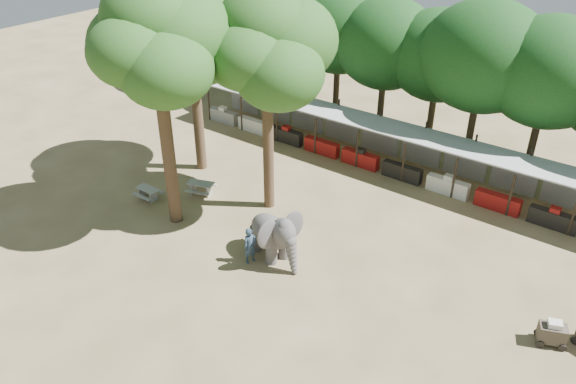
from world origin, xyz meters
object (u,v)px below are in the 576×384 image
Objects in this scene: yard_tree_center at (156,42)px; handler at (250,246)px; yard_tree_back at (267,47)px; yard_tree_left at (191,30)px; picnic_table_near at (148,192)px; picnic_table_far at (201,187)px; elephant at (274,235)px; cart_front at (552,333)px.

yard_tree_center is 9.99m from handler.
yard_tree_center is 1.06× the size of yard_tree_back.
yard_tree_left is 8.24× the size of picnic_table_near.
picnic_table_far is (1.98, 2.09, 0.04)m from picnic_table_near.
yard_tree_left reaches higher than elephant.
elephant is (6.19, 0.35, -7.94)m from yard_tree_center.
handler reaches higher than picnic_table_near.
yard_tree_left is 6.13× the size of picnic_table_far.
yard_tree_center is at bearing -126.86° from yard_tree_back.
yard_tree_left is 22.57m from cart_front.
yard_tree_back is 17.14m from cart_front.
picnic_table_far is (2.36, -2.53, -7.73)m from yard_tree_left.
yard_tree_back is at bearing 32.30° from picnic_table_near.
yard_tree_center is at bearing -159.19° from elephant.
handler is (2.51, -4.60, -7.65)m from yard_tree_back.
yard_tree_back reaches higher than elephant.
handler is at bearing -7.38° from picnic_table_near.
yard_tree_back is 10.51m from picnic_table_near.
yard_tree_left reaches higher than cart_front.
picnic_table_near is 1.02× the size of cart_front.
elephant is 12.05m from cart_front.
elephant is (9.19, -4.65, -6.93)m from yard_tree_left.
picnic_table_near is at bearing 171.79° from yard_tree_center.
yard_tree_left reaches higher than handler.
yard_tree_back reaches higher than yard_tree_left.
handler is at bearing -33.34° from yard_tree_left.
handler is (8.51, -5.60, -7.31)m from yard_tree_left.
yard_tree_left is 5.92m from yard_tree_center.
yard_tree_back is 6.32× the size of picnic_table_far.
picnic_table_far is at bearing 46.04° from picnic_table_near.
yard_tree_left is 12.42m from elephant.
elephant is 2.62× the size of cart_front.
yard_tree_center reaches higher than yard_tree_left.
picnic_table_near is (-8.12, 0.97, -0.46)m from handler.
elephant is 8.84m from picnic_table_near.
elephant is (3.19, -3.65, -7.27)m from yard_tree_back.
yard_tree_back is 8.70× the size of cart_front.
yard_tree_left is at bearing 76.52° from handler.
yard_tree_center is 6.75× the size of handler.
yard_tree_center is 6.69× the size of picnic_table_far.
picnic_table_near is at bearing -152.62° from picnic_table_far.
cart_front is (15.06, -1.67, -8.01)m from yard_tree_back.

